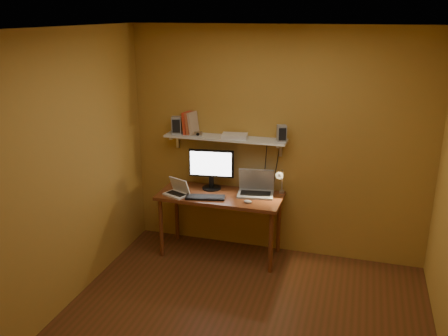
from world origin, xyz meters
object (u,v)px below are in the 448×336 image
(wall_shelf, at_px, (225,138))
(speaker_right, at_px, (282,133))
(laptop, at_px, (256,187))
(shelf_camera, at_px, (198,134))
(mouse, at_px, (248,202))
(monitor, at_px, (211,167))
(netbook, at_px, (178,190))
(desk, at_px, (220,201))
(desk_lamp, at_px, (281,179))
(router, at_px, (234,136))
(keyboard, at_px, (205,197))
(speaker_left, at_px, (177,125))

(wall_shelf, xyz_separation_m, speaker_right, (0.64, 0.00, 0.10))
(laptop, distance_m, shelf_camera, 0.89)
(mouse, bearing_deg, monitor, 159.62)
(netbook, bearing_deg, desk, 40.12)
(speaker_right, bearing_deg, wall_shelf, 160.22)
(wall_shelf, height_order, netbook, wall_shelf)
(netbook, bearing_deg, desk_lamp, 36.45)
(netbook, xyz_separation_m, speaker_right, (1.10, 0.34, 0.66))
(monitor, height_order, mouse, monitor)
(desk_lamp, bearing_deg, netbook, -166.57)
(wall_shelf, xyz_separation_m, router, (0.11, -0.02, 0.04))
(keyboard, xyz_separation_m, router, (0.24, 0.33, 0.64))
(desk, relative_size, desk_lamp, 3.73)
(wall_shelf, bearing_deg, speaker_left, -179.66)
(wall_shelf, bearing_deg, monitor, -163.12)
(monitor, distance_m, netbook, 0.47)
(monitor, bearing_deg, shelf_camera, 178.02)
(netbook, relative_size, keyboard, 0.73)
(shelf_camera, bearing_deg, speaker_left, 168.81)
(desk, height_order, speaker_left, speaker_left)
(desk, relative_size, mouse, 15.51)
(monitor, distance_m, shelf_camera, 0.42)
(desk, xyz_separation_m, laptop, (0.38, 0.14, 0.16))
(laptop, xyz_separation_m, netbook, (-0.84, -0.28, -0.02))
(desk_lamp, xyz_separation_m, router, (-0.55, 0.05, 0.44))
(speaker_left, bearing_deg, netbook, -86.01)
(speaker_left, bearing_deg, keyboard, -53.70)
(desk_lamp, bearing_deg, router, 174.86)
(keyboard, bearing_deg, speaker_left, 130.97)
(mouse, bearing_deg, keyboard, -169.55)
(wall_shelf, height_order, keyboard, wall_shelf)
(mouse, bearing_deg, shelf_camera, 166.60)
(desk, relative_size, speaker_right, 7.96)
(desk, relative_size, wall_shelf, 1.00)
(wall_shelf, distance_m, keyboard, 0.70)
(desk_lamp, height_order, shelf_camera, shelf_camera)
(shelf_camera, xyz_separation_m, router, (0.42, 0.04, -0.00))
(desk_lamp, relative_size, speaker_left, 1.91)
(monitor, xyz_separation_m, keyboard, (0.03, -0.31, -0.25))
(wall_shelf, bearing_deg, keyboard, -109.75)
(laptop, distance_m, speaker_right, 0.69)
(mouse, bearing_deg, desk_lamp, 53.57)
(mouse, relative_size, speaker_left, 0.46)
(speaker_left, bearing_deg, shelf_camera, -27.72)
(keyboard, bearing_deg, speaker_right, 12.88)
(netbook, distance_m, router, 0.89)
(wall_shelf, height_order, shelf_camera, shelf_camera)
(mouse, height_order, speaker_left, speaker_left)
(netbook, bearing_deg, speaker_right, 40.06)
(wall_shelf, relative_size, shelf_camera, 14.88)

